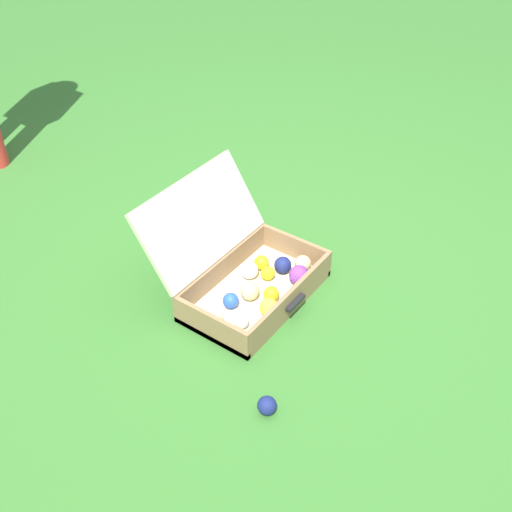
{
  "coord_description": "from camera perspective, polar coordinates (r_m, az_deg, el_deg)",
  "views": [
    {
      "loc": [
        -1.55,
        -1.05,
        1.64
      ],
      "look_at": [
        -0.08,
        -0.0,
        0.21
      ],
      "focal_mm": 42.51,
      "sensor_mm": 36.0,
      "label": 1
    }
  ],
  "objects": [
    {
      "name": "open_suitcase",
      "position": [
        2.4,
        -0.97,
        -1.51
      ],
      "size": [
        0.59,
        0.56,
        0.43
      ],
      "color": "beige",
      "rests_on": "ground"
    },
    {
      "name": "stray_ball_on_grass",
      "position": [
        2.03,
        1.04,
        -13.9
      ],
      "size": [
        0.07,
        0.07,
        0.07
      ],
      "primitive_type": "sphere",
      "color": "navy",
      "rests_on": "ground"
    },
    {
      "name": "ground_plane",
      "position": [
        2.49,
        1.06,
        -2.87
      ],
      "size": [
        16.0,
        16.0,
        0.0
      ],
      "primitive_type": "plane",
      "color": "#336B28"
    }
  ]
}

